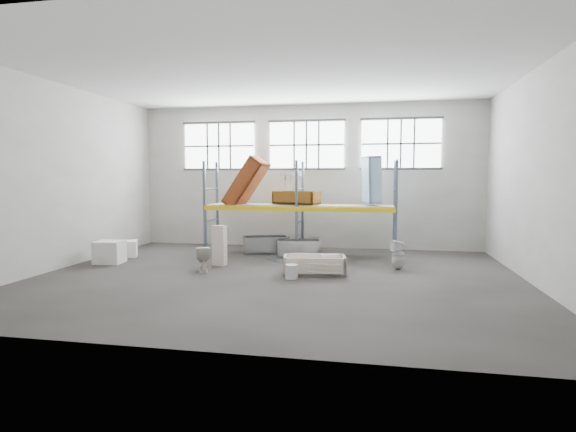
% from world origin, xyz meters
% --- Properties ---
extents(floor, '(12.00, 10.00, 0.10)m').
position_xyz_m(floor, '(0.00, 0.00, -0.05)').
color(floor, '#4B4440').
rests_on(floor, ground).
extents(ceiling, '(12.00, 10.00, 0.10)m').
position_xyz_m(ceiling, '(0.00, 0.00, 5.05)').
color(ceiling, silver).
rests_on(ceiling, ground).
extents(wall_back, '(12.00, 0.10, 5.00)m').
position_xyz_m(wall_back, '(0.00, 5.05, 2.50)').
color(wall_back, '#9E9A93').
rests_on(wall_back, ground).
extents(wall_front, '(12.00, 0.10, 5.00)m').
position_xyz_m(wall_front, '(0.00, -5.05, 2.50)').
color(wall_front, '#9D9A92').
rests_on(wall_front, ground).
extents(wall_left, '(0.10, 10.00, 5.00)m').
position_xyz_m(wall_left, '(-6.05, 0.00, 2.50)').
color(wall_left, '#B1ADA4').
rests_on(wall_left, ground).
extents(wall_right, '(0.10, 10.00, 5.00)m').
position_xyz_m(wall_right, '(6.05, 0.00, 2.50)').
color(wall_right, '#ADA9A0').
rests_on(wall_right, ground).
extents(window_left, '(2.60, 0.04, 1.60)m').
position_xyz_m(window_left, '(-3.20, 4.94, 3.60)').
color(window_left, white).
rests_on(window_left, wall_back).
extents(window_mid, '(2.60, 0.04, 1.60)m').
position_xyz_m(window_mid, '(0.00, 4.94, 3.60)').
color(window_mid, white).
rests_on(window_mid, wall_back).
extents(window_right, '(2.60, 0.04, 1.60)m').
position_xyz_m(window_right, '(3.20, 4.94, 3.60)').
color(window_right, white).
rests_on(window_right, wall_back).
extents(rack_upright_la, '(0.08, 0.08, 3.00)m').
position_xyz_m(rack_upright_la, '(-3.00, 2.90, 1.50)').
color(rack_upright_la, slate).
rests_on(rack_upright_la, floor).
extents(rack_upright_lb, '(0.08, 0.08, 3.00)m').
position_xyz_m(rack_upright_lb, '(-3.00, 4.10, 1.50)').
color(rack_upright_lb, slate).
rests_on(rack_upright_lb, floor).
extents(rack_upright_ma, '(0.08, 0.08, 3.00)m').
position_xyz_m(rack_upright_ma, '(0.00, 2.90, 1.50)').
color(rack_upright_ma, slate).
rests_on(rack_upright_ma, floor).
extents(rack_upright_mb, '(0.08, 0.08, 3.00)m').
position_xyz_m(rack_upright_mb, '(0.00, 4.10, 1.50)').
color(rack_upright_mb, slate).
rests_on(rack_upright_mb, floor).
extents(rack_upright_ra, '(0.08, 0.08, 3.00)m').
position_xyz_m(rack_upright_ra, '(3.00, 2.90, 1.50)').
color(rack_upright_ra, slate).
rests_on(rack_upright_ra, floor).
extents(rack_upright_rb, '(0.08, 0.08, 3.00)m').
position_xyz_m(rack_upright_rb, '(3.00, 4.10, 1.50)').
color(rack_upright_rb, slate).
rests_on(rack_upright_rb, floor).
extents(rack_beam_front, '(6.00, 0.10, 0.14)m').
position_xyz_m(rack_beam_front, '(0.00, 2.90, 1.50)').
color(rack_beam_front, yellow).
rests_on(rack_beam_front, floor).
extents(rack_beam_back, '(6.00, 0.10, 0.14)m').
position_xyz_m(rack_beam_back, '(0.00, 4.10, 1.50)').
color(rack_beam_back, yellow).
rests_on(rack_beam_back, floor).
extents(shelf_deck, '(5.90, 1.10, 0.03)m').
position_xyz_m(shelf_deck, '(0.00, 3.50, 1.58)').
color(shelf_deck, gray).
rests_on(shelf_deck, floor).
extents(wet_patch, '(1.80, 1.80, 0.00)m').
position_xyz_m(wet_patch, '(0.00, 2.70, 0.00)').
color(wet_patch, black).
rests_on(wet_patch, floor).
extents(bathtub_beige, '(1.67, 0.96, 0.47)m').
position_xyz_m(bathtub_beige, '(0.88, 0.52, 0.23)').
color(bathtub_beige, silver).
rests_on(bathtub_beige, floor).
extents(cistern_spare, '(0.49, 0.31, 0.43)m').
position_xyz_m(cistern_spare, '(1.27, 0.67, 0.28)').
color(cistern_spare, silver).
rests_on(cistern_spare, bathtub_beige).
extents(sink_in_tub, '(0.56, 0.56, 0.16)m').
position_xyz_m(sink_in_tub, '(0.40, 0.66, 0.16)').
color(sink_in_tub, beige).
rests_on(sink_in_tub, bathtub_beige).
extents(toilet_beige, '(0.59, 0.74, 0.66)m').
position_xyz_m(toilet_beige, '(-2.09, 0.37, 0.33)').
color(toilet_beige, silver).
rests_on(toilet_beige, floor).
extents(cistern_tall, '(0.39, 0.28, 1.13)m').
position_xyz_m(cistern_tall, '(-1.90, 1.16, 0.56)').
color(cistern_tall, beige).
rests_on(cistern_tall, floor).
extents(toilet_white, '(0.47, 0.47, 0.80)m').
position_xyz_m(toilet_white, '(3.03, 1.55, 0.40)').
color(toilet_white, white).
rests_on(toilet_white, floor).
extents(steel_tub_left, '(1.61, 1.12, 0.54)m').
position_xyz_m(steel_tub_left, '(-1.13, 3.52, 0.27)').
color(steel_tub_left, '#929698').
rests_on(steel_tub_left, floor).
extents(steel_tub_right, '(1.47, 0.84, 0.51)m').
position_xyz_m(steel_tub_right, '(0.04, 3.10, 0.26)').
color(steel_tub_right, '#ACAEB3').
rests_on(steel_tub_right, floor).
extents(rust_tub_flat, '(1.59, 1.07, 0.41)m').
position_xyz_m(rust_tub_flat, '(-0.12, 3.61, 1.82)').
color(rust_tub_flat, '#8A5310').
rests_on(rust_tub_flat, shelf_deck).
extents(rust_tub_tilted, '(1.53, 1.02, 1.75)m').
position_xyz_m(rust_tub_tilted, '(-1.74, 3.36, 2.29)').
color(rust_tub_tilted, maroon).
rests_on(rust_tub_tilted, shelf_deck).
extents(sink_on_shelf, '(0.78, 0.67, 0.60)m').
position_xyz_m(sink_on_shelf, '(-0.26, 3.36, 2.09)').
color(sink_on_shelf, white).
rests_on(sink_on_shelf, rust_tub_flat).
extents(blue_tub_upright, '(0.69, 0.81, 1.48)m').
position_xyz_m(blue_tub_upright, '(2.26, 3.63, 2.40)').
color(blue_tub_upright, '#8CB4D9').
rests_on(blue_tub_upright, shelf_deck).
extents(bucket, '(0.39, 0.39, 0.36)m').
position_xyz_m(bucket, '(0.41, -0.15, 0.18)').
color(bucket, silver).
rests_on(bucket, floor).
extents(carton_near, '(0.81, 0.72, 0.65)m').
position_xyz_m(carton_near, '(-5.14, 0.88, 0.32)').
color(carton_near, white).
rests_on(carton_near, floor).
extents(carton_far, '(0.79, 0.79, 0.50)m').
position_xyz_m(carton_far, '(-5.23, 1.96, 0.25)').
color(carton_far, white).
rests_on(carton_far, floor).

